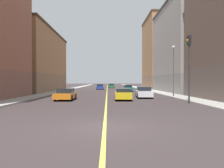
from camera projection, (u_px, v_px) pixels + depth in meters
ground_plane at (105, 127)px, 10.70m from camera, size 400.00×400.00×0.00m
sidewalk_left at (144, 89)px, 59.87m from camera, size 2.50×168.00×0.15m
sidewalk_right at (70, 89)px, 59.51m from camera, size 2.50×168.00×0.15m
lane_center_stripe at (107, 89)px, 59.69m from camera, size 0.16×154.00×0.01m
building_left_mid at (194, 48)px, 44.21m from camera, size 11.93×20.91×16.67m
building_left_far at (167, 54)px, 64.08m from camera, size 11.93×16.46×19.42m
building_right_midblock at (27, 61)px, 48.35m from camera, size 11.93×26.02×12.57m
traffic_light_left_near at (189, 60)px, 22.08m from camera, size 0.40×0.32×6.45m
street_lamp_left_near at (173, 65)px, 30.90m from camera, size 0.36×0.36×6.68m
car_white at (144, 93)px, 29.36m from camera, size 2.02×4.25×1.40m
car_blue at (100, 87)px, 59.46m from camera, size 1.89×4.29×1.35m
car_orange at (66, 94)px, 25.99m from camera, size 2.00×4.42×1.31m
car_green at (112, 86)px, 72.03m from camera, size 1.91×4.24×1.34m
car_teal at (128, 88)px, 47.71m from camera, size 1.98×4.48×1.35m
car_yellow at (123, 94)px, 26.02m from camera, size 1.94×4.16×1.32m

